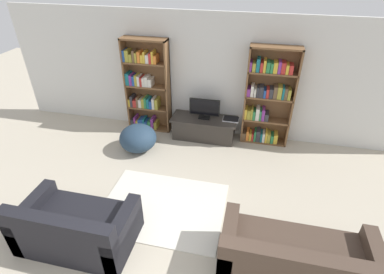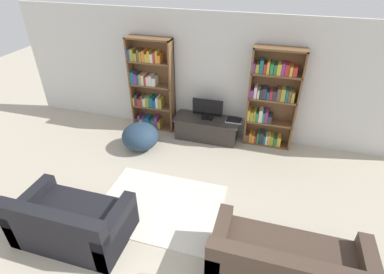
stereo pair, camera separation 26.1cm
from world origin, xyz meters
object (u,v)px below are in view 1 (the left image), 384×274
laptop (231,119)px  bookshelf_right (267,99)px  beanbag_ottoman (138,138)px  television (205,108)px  tv_stand (204,128)px  bookshelf_left (146,87)px  couch_left_sectional (77,228)px  couch_right_sofa (297,262)px

laptop → bookshelf_right: bearing=7.7°
beanbag_ottoman → television: bearing=32.4°
tv_stand → laptop: laptop is taller
tv_stand → bookshelf_right: bearing=7.4°
bookshelf_right → tv_stand: (-1.26, -0.16, -0.76)m
bookshelf_left → beanbag_ottoman: bearing=-83.3°
beanbag_ottoman → bookshelf_left: bearing=96.7°
bookshelf_left → couch_left_sectional: (0.14, -3.33, -0.72)m
bookshelf_right → couch_left_sectional: 4.20m
bookshelf_left → bookshelf_right: 2.61m
bookshelf_left → couch_left_sectional: bookshelf_left is taller
tv_stand → beanbag_ottoman: size_ratio=1.85×
bookshelf_left → laptop: (1.91, -0.10, -0.51)m
television → beanbag_ottoman: (-1.23, -0.78, -0.44)m
tv_stand → couch_right_sofa: (1.77, -3.03, 0.05)m
television → couch_right_sofa: 3.55m
couch_right_sofa → bookshelf_left: bearing=134.2°
bookshelf_right → beanbag_ottoman: bookshelf_right is taller
couch_left_sectional → couch_right_sofa: 2.97m
tv_stand → television: size_ratio=2.17×
couch_left_sectional → beanbag_ottoman: (-0.04, 2.40, -0.01)m
laptop → couch_right_sofa: couch_right_sofa is taller
television → couch_right_sofa: television is taller
bookshelf_left → bookshelf_right: (2.61, -0.00, 0.00)m
television → couch_right_sofa: bearing=-59.9°
bookshelf_left → couch_left_sectional: 3.41m
bookshelf_left → beanbag_ottoman: (0.11, -0.93, -0.73)m
television → beanbag_ottoman: television is taller
tv_stand → laptop: (0.57, 0.07, 0.25)m
couch_left_sectional → couch_right_sofa: size_ratio=0.82×
couch_left_sectional → couch_right_sofa: couch_right_sofa is taller
couch_left_sectional → laptop: bearing=61.3°
beanbag_ottoman → couch_left_sectional: bearing=-89.2°
bookshelf_right → television: (-1.26, -0.15, -0.29)m
bookshelf_left → tv_stand: 1.55m
bookshelf_right → beanbag_ottoman: bearing=-159.6°
bookshelf_right → television: bearing=-173.3°
bookshelf_right → couch_left_sectional: size_ratio=1.32×
television → laptop: bearing=5.4°
laptop → couch_right_sofa: bearing=-68.9°
bookshelf_left → television: 1.38m
tv_stand → television: (0.00, 0.02, 0.47)m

